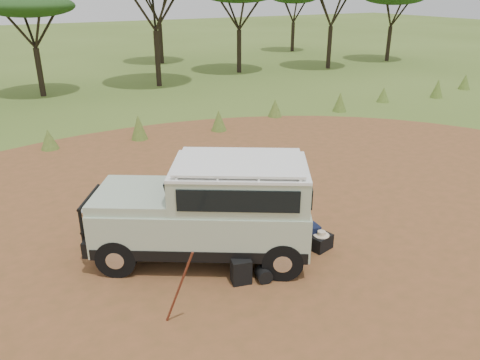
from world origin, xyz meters
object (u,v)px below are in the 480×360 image
backpack_black (241,271)px  duffel_navy (309,235)px  backpack_olive (285,245)px  safari_vehicle (210,212)px  hard_case (321,242)px  walking_staff (179,288)px  backpack_navy (277,256)px

backpack_black → duffel_navy: backpack_black is taller
backpack_black → backpack_olive: 1.26m
safari_vehicle → backpack_olive: (1.31, -0.76, -0.73)m
hard_case → walking_staff: bearing=179.7°
backpack_navy → hard_case: backpack_navy is taller
backpack_black → backpack_olive: backpack_olive is taller
safari_vehicle → walking_staff: size_ratio=2.89×
walking_staff → backpack_olive: size_ratio=2.79×
duffel_navy → backpack_navy: bearing=-154.9°
safari_vehicle → backpack_black: 1.36m
walking_staff → duffel_navy: (3.35, 1.08, -0.50)m
safari_vehicle → backpack_navy: bearing=-15.1°
safari_vehicle → backpack_navy: size_ratio=9.11×
safari_vehicle → backpack_black: (0.09, -1.12, -0.76)m
backpack_olive → backpack_black: bearing=-153.5°
walking_staff → backpack_black: walking_staff is taller
safari_vehicle → backpack_navy: (0.97, -1.01, -0.76)m
walking_staff → safari_vehicle: bearing=16.8°
safari_vehicle → walking_staff: 2.18m
walking_staff → duffel_navy: size_ratio=3.35×
walking_staff → backpack_navy: size_ratio=3.15×
walking_staff → backpack_black: 1.63m
walking_staff → hard_case: 3.63m
hard_case → safari_vehicle: bearing=144.3°
backpack_black → walking_staff: bearing=-144.6°
walking_staff → duffel_navy: walking_staff is taller
safari_vehicle → walking_staff: (-1.35, -1.70, -0.28)m
backpack_navy → hard_case: (1.18, 0.14, -0.09)m
backpack_navy → backpack_olive: bearing=48.1°
safari_vehicle → duffel_navy: size_ratio=9.68×
backpack_olive → walking_staff: bearing=-150.4°
duffel_navy → safari_vehicle: bearing=167.6°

